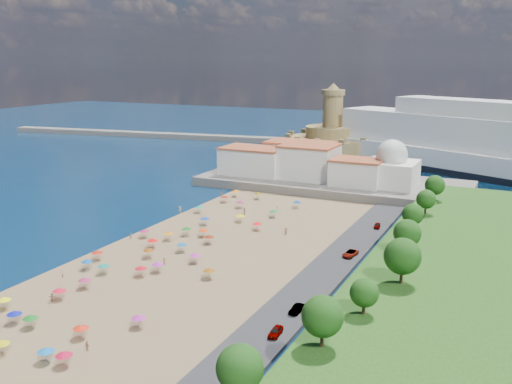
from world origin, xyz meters
The scene contains 12 objects.
ground centered at (0.00, 0.00, 0.00)m, with size 700.00×700.00×0.00m, color #071938.
terrace centered at (10.00, 73.00, 1.50)m, with size 90.00×36.00×3.00m, color #59544C.
jetty centered at (-12.00, 108.00, 1.20)m, with size 18.00×70.00×2.40m, color #59544C.
breakwater centered at (-110.00, 153.00, 1.30)m, with size 200.00×7.00×2.60m, color #59544C.
waterfront_buildings centered at (-3.05, 73.64, 7.88)m, with size 57.00×29.00×11.00m.
domed_building centered at (30.00, 71.00, 8.97)m, with size 16.00×16.00×15.00m.
fortress centered at (-12.00, 138.00, 6.68)m, with size 40.00×40.00×32.40m.
cruise_ship centered at (54.79, 117.26, 10.12)m, with size 152.42×83.91×34.16m.
beach_parasols centered at (-2.03, -14.15, 2.15)m, with size 30.51×115.31×2.20m.
beachgoers centered at (-3.08, 4.61, 1.14)m, with size 36.17×95.24×1.89m.
parked_cars centered at (36.00, -4.86, 1.36)m, with size 2.85×68.56×1.35m.
hillside_trees centered at (48.07, -10.79, 10.18)m, with size 14.68×109.83×7.98m.
Camera 1 is at (68.77, -109.54, 43.19)m, focal length 40.00 mm.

